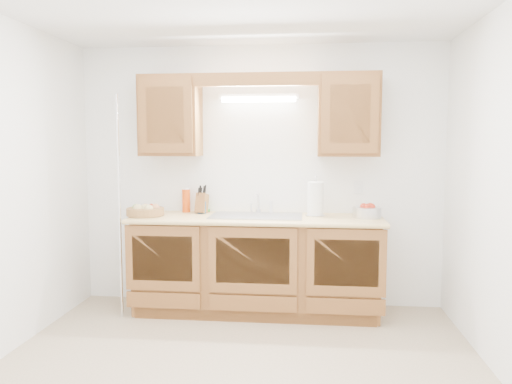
# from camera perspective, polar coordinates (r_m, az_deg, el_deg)

# --- Properties ---
(room) EXTENTS (3.52, 3.50, 2.50)m
(room) POSITION_cam_1_polar(r_m,az_deg,el_deg) (3.36, -2.09, 0.13)
(room) COLOR #C3AB8D
(room) RESTS_ON ground
(base_cabinets) EXTENTS (2.20, 0.60, 0.86)m
(base_cabinets) POSITION_cam_1_polar(r_m,az_deg,el_deg) (4.68, 0.04, -8.38)
(base_cabinets) COLOR brown
(base_cabinets) RESTS_ON ground
(countertop) EXTENTS (2.30, 0.63, 0.04)m
(countertop) POSITION_cam_1_polar(r_m,az_deg,el_deg) (4.58, 0.02, -3.08)
(countertop) COLOR #E5C478
(countertop) RESTS_ON base_cabinets
(upper_cabinet_left) EXTENTS (0.55, 0.33, 0.75)m
(upper_cabinet_left) POSITION_cam_1_polar(r_m,az_deg,el_deg) (4.84, -9.73, 8.54)
(upper_cabinet_left) COLOR brown
(upper_cabinet_left) RESTS_ON room
(upper_cabinet_right) EXTENTS (0.55, 0.33, 0.75)m
(upper_cabinet_right) POSITION_cam_1_polar(r_m,az_deg,el_deg) (4.67, 10.51, 8.63)
(upper_cabinet_right) COLOR brown
(upper_cabinet_right) RESTS_ON room
(valance) EXTENTS (2.20, 0.05, 0.12)m
(valance) POSITION_cam_1_polar(r_m,az_deg,el_deg) (4.57, 0.02, 12.76)
(valance) COLOR brown
(valance) RESTS_ON room
(fluorescent_fixture) EXTENTS (0.76, 0.08, 0.08)m
(fluorescent_fixture) POSITION_cam_1_polar(r_m,az_deg,el_deg) (4.78, 0.31, 10.72)
(fluorescent_fixture) COLOR white
(fluorescent_fixture) RESTS_ON room
(sink) EXTENTS (0.84, 0.46, 0.36)m
(sink) POSITION_cam_1_polar(r_m,az_deg,el_deg) (4.61, 0.05, -3.67)
(sink) COLOR #9E9EA3
(sink) RESTS_ON countertop
(wire_shelf_pole) EXTENTS (0.03, 0.03, 2.00)m
(wire_shelf_pole) POSITION_cam_1_polar(r_m,az_deg,el_deg) (4.60, -15.35, -1.72)
(wire_shelf_pole) COLOR silver
(wire_shelf_pole) RESTS_ON ground
(outlet_plate) EXTENTS (0.08, 0.01, 0.12)m
(outlet_plate) POSITION_cam_1_polar(r_m,az_deg,el_deg) (4.85, 11.64, 0.51)
(outlet_plate) COLOR white
(outlet_plate) RESTS_ON room
(fruit_basket) EXTENTS (0.43, 0.43, 0.11)m
(fruit_basket) POSITION_cam_1_polar(r_m,az_deg,el_deg) (4.74, -12.54, -2.08)
(fruit_basket) COLOR #A77643
(fruit_basket) RESTS_ON countertop
(knife_block) EXTENTS (0.12, 0.17, 0.28)m
(knife_block) POSITION_cam_1_polar(r_m,az_deg,el_deg) (4.82, -6.21, -1.23)
(knife_block) COLOR brown
(knife_block) RESTS_ON countertop
(orange_canister) EXTENTS (0.09, 0.09, 0.24)m
(orange_canister) POSITION_cam_1_polar(r_m,az_deg,el_deg) (4.90, -7.99, -0.92)
(orange_canister) COLOR #D9460C
(orange_canister) RESTS_ON countertop
(soap_bottle) EXTENTS (0.09, 0.09, 0.17)m
(soap_bottle) POSITION_cam_1_polar(r_m,az_deg,el_deg) (4.81, -6.18, -1.40)
(soap_bottle) COLOR #2164A9
(soap_bottle) RESTS_ON countertop
(sponge) EXTENTS (0.13, 0.09, 0.02)m
(sponge) POSITION_cam_1_polar(r_m,az_deg,el_deg) (4.91, -5.96, -2.17)
(sponge) COLOR #CC333F
(sponge) RESTS_ON countertop
(paper_towel) EXTENTS (0.19, 0.19, 0.37)m
(paper_towel) POSITION_cam_1_polar(r_m,az_deg,el_deg) (4.61, 6.81, -0.83)
(paper_towel) COLOR silver
(paper_towel) RESTS_ON countertop
(apple_bowl) EXTENTS (0.31, 0.31, 0.13)m
(apple_bowl) POSITION_cam_1_polar(r_m,az_deg,el_deg) (4.61, 12.58, -2.18)
(apple_bowl) COLOR silver
(apple_bowl) RESTS_ON countertop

